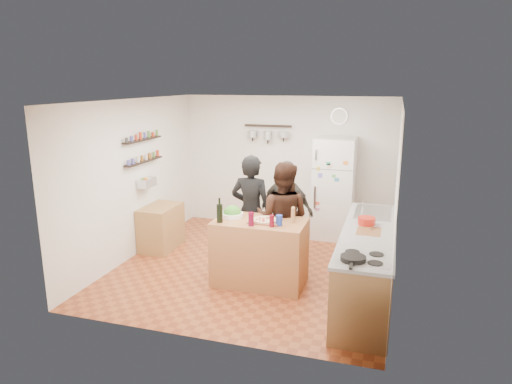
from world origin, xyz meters
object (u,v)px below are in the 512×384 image
(prep_island, at_px, (260,252))
(person_back, at_px, (287,210))
(person_center, at_px, (282,219))
(counter_run, at_px, (367,265))
(side_table, at_px, (161,227))
(red_bowl, at_px, (367,221))
(salt_canister, at_px, (279,220))
(fridge, at_px, (334,188))
(wine_bottle, at_px, (220,213))
(wall_clock, at_px, (339,116))
(pepper_mill, at_px, (293,216))
(salad_bowl, at_px, (232,215))
(person_left, at_px, (251,211))
(skillet, at_px, (353,258))

(prep_island, distance_m, person_back, 1.12)
(person_center, height_order, counter_run, person_center)
(counter_run, distance_m, side_table, 3.55)
(red_bowl, height_order, side_table, red_bowl)
(salt_canister, height_order, fridge, fridge)
(fridge, bearing_deg, person_center, -105.13)
(wine_bottle, distance_m, person_center, 0.99)
(wall_clock, bearing_deg, side_table, -146.66)
(person_center, height_order, wall_clock, wall_clock)
(pepper_mill, bearing_deg, red_bowl, 10.91)
(person_center, bearing_deg, salt_canister, 101.05)
(side_table, bearing_deg, counter_run, -14.04)
(fridge, relative_size, wall_clock, 6.00)
(wine_bottle, distance_m, salt_canister, 0.81)
(pepper_mill, xyz_separation_m, salt_canister, (-0.15, -0.17, -0.02))
(prep_island, bearing_deg, person_back, 83.17)
(salad_bowl, relative_size, counter_run, 0.12)
(person_left, xyz_separation_m, wall_clock, (1.01, 2.04, 1.29))
(prep_island, distance_m, wine_bottle, 0.80)
(salad_bowl, distance_m, person_back, 1.16)
(person_back, xyz_separation_m, skillet, (1.23, -2.15, 0.16))
(salt_canister, bearing_deg, wall_clock, 81.61)
(salt_canister, distance_m, person_back, 1.21)
(prep_island, distance_m, person_center, 0.61)
(prep_island, xyz_separation_m, skillet, (1.35, -1.09, 0.49))
(salt_canister, bearing_deg, counter_run, 4.75)
(salad_bowl, distance_m, counter_run, 1.94)
(skillet, bearing_deg, prep_island, 141.07)
(skillet, height_order, fridge, fridge)
(counter_run, distance_m, fridge, 2.46)
(pepper_mill, xyz_separation_m, person_left, (-0.75, 0.51, -0.14))
(side_table, bearing_deg, salad_bowl, -26.62)
(skillet, bearing_deg, salad_bowl, 147.19)
(counter_run, height_order, red_bowl, red_bowl)
(counter_run, bearing_deg, wall_clock, 105.92)
(pepper_mill, bearing_deg, wall_clock, 84.37)
(wall_clock, bearing_deg, person_center, -102.91)
(salt_canister, relative_size, person_center, 0.08)
(counter_run, bearing_deg, salt_canister, -175.25)
(wine_bottle, xyz_separation_m, person_back, (0.63, 1.28, -0.25))
(person_center, distance_m, skillet, 1.92)
(wall_clock, distance_m, side_table, 3.68)
(fridge, bearing_deg, salad_bowl, -116.76)
(prep_island, height_order, person_left, person_left)
(fridge, height_order, wall_clock, wall_clock)
(wine_bottle, relative_size, person_back, 0.16)
(person_left, relative_size, counter_run, 0.65)
(prep_island, relative_size, red_bowl, 5.46)
(pepper_mill, relative_size, person_left, 0.10)
(pepper_mill, bearing_deg, prep_island, -173.66)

